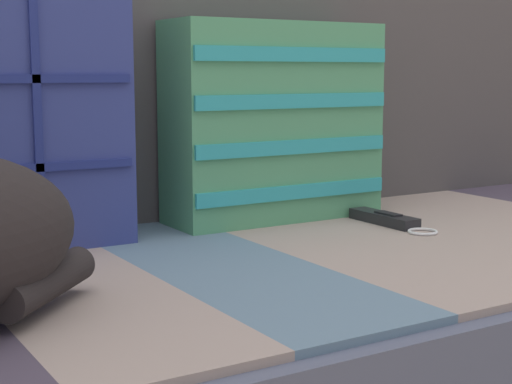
% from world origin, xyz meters
% --- Properties ---
extents(couch, '(1.82, 0.83, 0.39)m').
position_xyz_m(couch, '(-0.00, 0.14, 0.19)').
color(couch, '#3D3838').
rests_on(couch, ground_plane).
extents(sofa_backrest, '(1.78, 0.14, 0.54)m').
position_xyz_m(sofa_backrest, '(0.00, 0.48, 0.66)').
color(sofa_backrest, '#474242').
rests_on(sofa_backrest, couch).
extents(throw_pillow_striped, '(0.39, 0.14, 0.34)m').
position_xyz_m(throw_pillow_striped, '(0.14, 0.33, 0.56)').
color(throw_pillow_striped, '#4C9366').
rests_on(throw_pillow_striped, couch).
extents(game_remote_near, '(0.05, 0.19, 0.02)m').
position_xyz_m(game_remote_near, '(0.27, 0.18, 0.40)').
color(game_remote_near, black).
rests_on(game_remote_near, couch).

